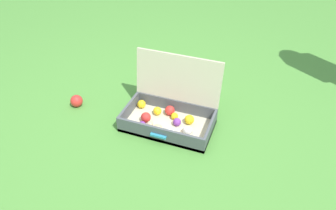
% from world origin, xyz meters
% --- Properties ---
extents(ground_plane, '(16.00, 16.00, 0.00)m').
position_xyz_m(ground_plane, '(0.00, 0.00, 0.00)').
color(ground_plane, '#4C8C38').
extents(open_suitcase, '(0.63, 0.43, 0.46)m').
position_xyz_m(open_suitcase, '(0.04, 0.13, 0.10)').
color(open_suitcase, beige).
rests_on(open_suitcase, ground).
extents(stray_ball_on_grass, '(0.09, 0.09, 0.09)m').
position_xyz_m(stray_ball_on_grass, '(-0.70, 0.06, 0.05)').
color(stray_ball_on_grass, red).
rests_on(stray_ball_on_grass, ground).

